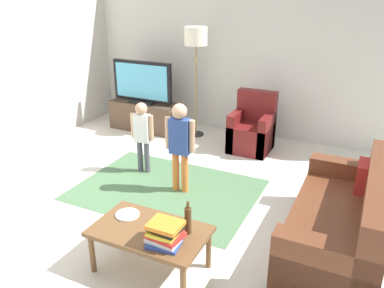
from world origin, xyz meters
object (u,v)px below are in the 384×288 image
(child_center, at_px, (180,140))
(tv_remote, at_px, (162,223))
(plate, at_px, (127,215))
(floor_lamp, at_px, (196,42))
(bottle, at_px, (188,220))
(tv, at_px, (142,82))
(armchair, at_px, (252,131))
(couch, at_px, (345,225))
(coffee_table, at_px, (150,234))
(book_stack, at_px, (165,233))
(tv_stand, at_px, (145,116))
(child_near_tv, at_px, (142,131))

(child_center, bearing_deg, tv_remote, -69.35)
(child_center, height_order, plate, child_center)
(plate, bearing_deg, floor_lamp, 104.35)
(bottle, bearing_deg, floor_lamp, 114.32)
(tv, xyz_separation_m, armchair, (1.97, -0.02, -0.55))
(armchair, xyz_separation_m, plate, (-0.25, -2.97, 0.13))
(couch, xyz_separation_m, child_center, (-1.94, 0.38, 0.39))
(tv_remote, bearing_deg, armchair, 103.39)
(couch, bearing_deg, plate, -153.05)
(coffee_table, relative_size, bottle, 3.30)
(book_stack, bearing_deg, tv_remote, 125.05)
(armchair, height_order, coffee_table, armchair)
(tv, xyz_separation_m, bottle, (2.35, -2.99, -0.30))
(tv, bearing_deg, armchair, -0.54)
(couch, xyz_separation_m, book_stack, (-1.29, -1.14, 0.23))
(tv_stand, bearing_deg, child_center, -46.97)
(child_near_tv, distance_m, bottle, 2.14)
(tv_remote, bearing_deg, couch, 43.08)
(child_center, relative_size, book_stack, 3.72)
(bottle, bearing_deg, coffee_table, -162.65)
(couch, bearing_deg, coffee_table, -145.95)
(book_stack, xyz_separation_m, tv_remote, (-0.17, 0.24, -0.09))
(coffee_table, bearing_deg, tv_stand, 123.09)
(tv_remote, relative_size, plate, 0.77)
(armchair, bearing_deg, tv_stand, 178.86)
(child_near_tv, bearing_deg, tv, 122.16)
(coffee_table, bearing_deg, book_stack, -28.68)
(tv, xyz_separation_m, plate, (1.73, -2.99, -0.42))
(armchair, relative_size, bottle, 2.97)
(child_near_tv, bearing_deg, floor_lamp, 89.17)
(child_near_tv, xyz_separation_m, bottle, (1.45, -1.57, -0.04))
(bottle, relative_size, plate, 1.38)
(tv, xyz_separation_m, coffee_table, (2.03, -3.09, -0.48))
(armchair, bearing_deg, couch, -52.72)
(child_center, height_order, bottle, child_center)
(child_center, relative_size, tv_remote, 6.60)
(tv_stand, relative_size, coffee_table, 1.20)
(tv, bearing_deg, couch, -30.33)
(floor_lamp, relative_size, book_stack, 5.90)
(coffee_table, bearing_deg, floor_lamp, 108.78)
(tv_remote, bearing_deg, bottle, 7.18)
(coffee_table, relative_size, book_stack, 3.32)
(bottle, xyz_separation_m, plate, (-0.62, 0.00, -0.12))
(armchair, distance_m, book_stack, 3.21)
(floor_lamp, bearing_deg, child_center, -70.03)
(bottle, bearing_deg, book_stack, -115.02)
(tv_stand, xyz_separation_m, armchair, (1.97, -0.04, 0.05))
(floor_lamp, distance_m, tv_remote, 3.53)
(book_stack, bearing_deg, floor_lamp, 111.43)
(tv_remote, bearing_deg, child_near_tv, 138.81)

